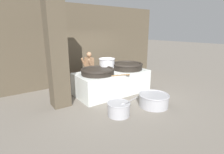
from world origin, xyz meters
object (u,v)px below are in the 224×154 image
Objects in this scene: giant_wok_far at (127,66)px; cook at (89,69)px; giant_wok_near at (98,71)px; stock_pot at (107,64)px; prep_bowl_meat at (154,100)px; prep_bowl_vegetables at (119,108)px.

cook reaches higher than giant_wok_far.
giant_wok_near is 1.14m from cook.
stock_pot is 0.87m from cook.
stock_pot is 2.41m from prep_bowl_meat.
prep_bowl_vegetables is 1.33m from prep_bowl_meat.
prep_bowl_vegetables is at bearing -135.62° from giant_wok_far.
giant_wok_far is 0.85m from stock_pot.
prep_bowl_meat is at bearing -60.17° from giant_wok_near.
cook is at bearing 121.81° from stock_pot.
prep_bowl_vegetables is 0.82× the size of prep_bowl_meat.
stock_pot is (-0.75, 0.38, 0.10)m from giant_wok_far.
cook is 3.08m from prep_bowl_meat.
giant_wok_near is 2.21m from prep_bowl_meat.
giant_wok_far is at bearing 0.65° from giant_wok_near.
giant_wok_far is at bearing 78.07° from prep_bowl_meat.
cook is (0.24, 1.10, -0.14)m from giant_wok_near.
cook is (-0.43, 0.70, -0.27)m from stock_pot.
prep_bowl_vegetables is at bearing -99.69° from giant_wok_near.
prep_bowl_meat is (1.32, -0.16, 0.01)m from prep_bowl_vegetables.
cook reaches higher than stock_pot.
prep_bowl_meat is (-0.39, -1.82, -0.77)m from giant_wok_far.
prep_bowl_vegetables is at bearing -114.96° from stock_pot.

